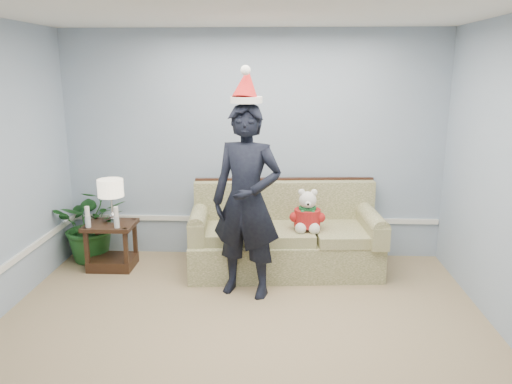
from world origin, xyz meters
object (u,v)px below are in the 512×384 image
object	(u,v)px
table_lamp	(111,190)
teddy_bear	(307,215)
sofa	(284,239)
man	(247,202)
side_table	(112,250)
houseplant	(92,224)

from	to	relation	value
table_lamp	teddy_bear	distance (m)	2.22
sofa	teddy_bear	world-z (taller)	sofa
table_lamp	sofa	bearing A→B (deg)	2.27
table_lamp	man	distance (m)	1.69
side_table	houseplant	bearing A→B (deg)	142.23
side_table	man	world-z (taller)	man
sofa	houseplant	world-z (taller)	sofa
teddy_bear	sofa	bearing A→B (deg)	145.60
houseplant	teddy_bear	xyz separation A→B (m)	(2.53, -0.32, 0.23)
sofa	man	bearing A→B (deg)	-123.63
sofa	table_lamp	distance (m)	2.04
side_table	teddy_bear	world-z (taller)	teddy_bear
houseplant	side_table	bearing A→B (deg)	-37.77
teddy_bear	houseplant	bearing A→B (deg)	173.58
sofa	side_table	bearing A→B (deg)	178.13
sofa	teddy_bear	size ratio (longest dim) A/B	4.65
table_lamp	man	size ratio (longest dim) A/B	0.26
man	side_table	bearing A→B (deg)	175.96
side_table	man	distance (m)	1.87
sofa	teddy_bear	xyz separation A→B (m)	(0.25, -0.18, 0.34)
sofa	houseplant	distance (m)	2.29
houseplant	man	world-z (taller)	man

